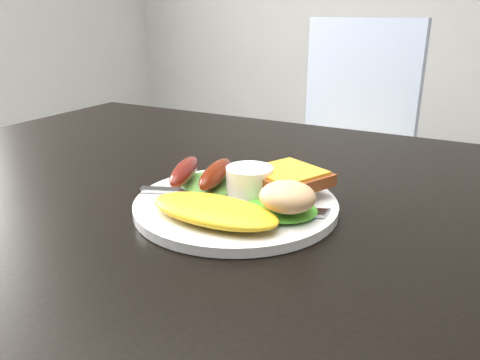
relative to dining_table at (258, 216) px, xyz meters
name	(u,v)px	position (x,y,z in m)	size (l,w,h in m)	color
dining_table	(258,216)	(0.00, 0.00, 0.00)	(1.20, 0.80, 0.04)	black
dining_chair	(340,170)	(-0.19, 1.03, -0.28)	(0.41, 0.41, 0.05)	tan
person	(441,132)	(0.13, 0.70, -0.04)	(0.50, 0.33, 1.39)	navy
plate	(236,204)	(-0.01, -0.03, 0.03)	(0.23, 0.23, 0.01)	white
lettuce_left	(212,183)	(-0.06, -0.01, 0.04)	(0.09, 0.08, 0.01)	#4A9836
lettuce_right	(280,209)	(0.05, -0.04, 0.04)	(0.08, 0.07, 0.01)	#36891A
omelette	(214,210)	(0.00, -0.09, 0.04)	(0.14, 0.07, 0.02)	yellow
sausage_a	(185,171)	(-0.08, -0.03, 0.05)	(0.02, 0.09, 0.02)	maroon
sausage_b	(216,173)	(-0.05, -0.02, 0.05)	(0.02, 0.10, 0.02)	#64290D
ramekin	(249,180)	(0.00, -0.02, 0.05)	(0.05, 0.05, 0.03)	white
toast_a	(272,184)	(0.01, 0.01, 0.04)	(0.07, 0.07, 0.01)	#816413
toast_b	(287,178)	(0.03, 0.01, 0.05)	(0.08, 0.08, 0.01)	brown
potato_salad	(287,197)	(0.06, -0.05, 0.06)	(0.06, 0.05, 0.03)	beige
fork	(210,192)	(-0.05, -0.03, 0.03)	(0.16, 0.01, 0.00)	#ADAFB7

